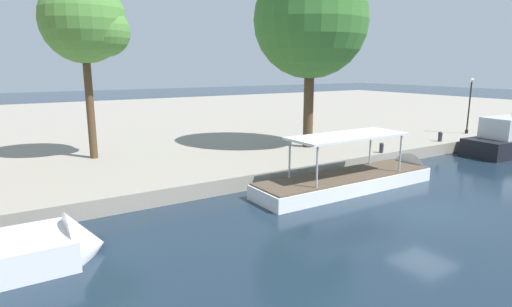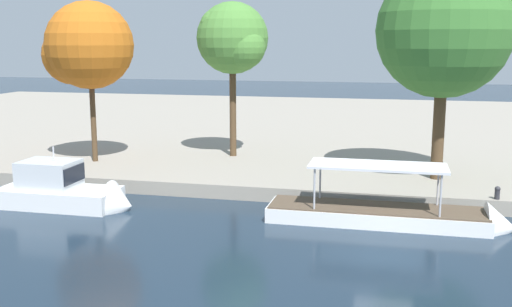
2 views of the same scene
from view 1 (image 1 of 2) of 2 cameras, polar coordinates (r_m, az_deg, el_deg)
ground_plane at (r=20.55m, az=22.37°, el=-7.43°), size 220.00×220.00×0.00m
dock_promenade at (r=48.81m, az=-12.87°, el=4.42°), size 120.00×55.00×0.82m
tour_boat_1 at (r=23.63m, az=14.02°, el=-3.59°), size 11.93×2.75×4.00m
mooring_bollard_0 at (r=34.88m, az=23.90°, el=2.19°), size 0.33×0.33×0.77m
mooring_bollard_1 at (r=28.92m, az=16.80°, el=0.82°), size 0.29×0.29×0.69m
lamp_post at (r=39.84m, az=27.18°, el=6.04°), size 0.33×0.33×4.69m
tree_0 at (r=29.54m, az=7.35°, el=18.26°), size 7.74×7.74×12.54m
tree_1 at (r=27.50m, az=-22.33°, el=16.35°), size 4.97×4.97×10.77m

